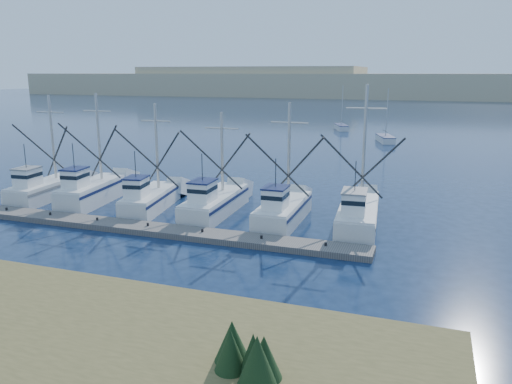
# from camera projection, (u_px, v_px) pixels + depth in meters

# --- Properties ---
(ground) EXTENTS (500.00, 500.00, 0.00)m
(ground) POSITION_uv_depth(u_px,v_px,m) (211.00, 277.00, 25.90)
(ground) COLOR #0B1B34
(ground) RESTS_ON ground
(floating_dock) EXTENTS (29.66, 2.03, 0.40)m
(floating_dock) POSITION_uv_depth(u_px,v_px,m) (148.00, 229.00, 33.30)
(floating_dock) COLOR slate
(floating_dock) RESTS_ON ground
(dune_ridge) EXTENTS (360.00, 60.00, 10.00)m
(dune_ridge) POSITION_uv_depth(u_px,v_px,m) (408.00, 85.00, 217.63)
(dune_ridge) COLOR tan
(dune_ridge) RESTS_ON ground
(trawler_fleet) EXTENTS (29.00, 9.08, 9.60)m
(trawler_fleet) POSITION_uv_depth(u_px,v_px,m) (187.00, 201.00, 37.60)
(trawler_fleet) COLOR silver
(trawler_fleet) RESTS_ON ground
(sailboat_near) EXTENTS (3.51, 6.25, 8.10)m
(sailboat_near) POSITION_uv_depth(u_px,v_px,m) (385.00, 139.00, 76.32)
(sailboat_near) COLOR silver
(sailboat_near) RESTS_ON ground
(sailboat_far) EXTENTS (3.64, 6.11, 8.10)m
(sailboat_far) POSITION_uv_depth(u_px,v_px,m) (341.00, 127.00, 92.53)
(sailboat_far) COLOR silver
(sailboat_far) RESTS_ON ground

